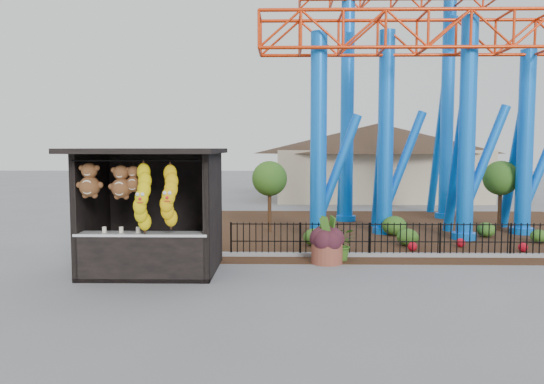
{
  "coord_description": "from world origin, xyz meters",
  "views": [
    {
      "loc": [
        0.29,
        -12.08,
        3.14
      ],
      "look_at": [
        0.01,
        1.5,
        2.0
      ],
      "focal_mm": 35.0,
      "sensor_mm": 36.0,
      "label": 1
    }
  ],
  "objects_px": {
    "roller_coaster": "(412,59)",
    "potted_plant": "(342,244)",
    "terracotta_planter": "(327,253)",
    "prize_booth": "(149,213)"
  },
  "relations": [
    {
      "from": "prize_booth",
      "to": "roller_coaster",
      "type": "xyz_separation_m",
      "value": [
        8.13,
        7.33,
        4.91
      ]
    },
    {
      "from": "terracotta_planter",
      "to": "prize_booth",
      "type": "bearing_deg",
      "value": -164.41
    },
    {
      "from": "prize_booth",
      "to": "potted_plant",
      "type": "relative_size",
      "value": 3.74
    },
    {
      "from": "terracotta_planter",
      "to": "potted_plant",
      "type": "bearing_deg",
      "value": 40.38
    },
    {
      "from": "prize_booth",
      "to": "roller_coaster",
      "type": "bearing_deg",
      "value": 42.03
    },
    {
      "from": "roller_coaster",
      "to": "terracotta_planter",
      "type": "distance_m",
      "value": 9.38
    },
    {
      "from": "prize_booth",
      "to": "roller_coaster",
      "type": "distance_m",
      "value": 12.0
    },
    {
      "from": "roller_coaster",
      "to": "potted_plant",
      "type": "distance_m",
      "value": 8.85
    },
    {
      "from": "roller_coaster",
      "to": "terracotta_planter",
      "type": "height_order",
      "value": "roller_coaster"
    },
    {
      "from": "roller_coaster",
      "to": "prize_booth",
      "type": "bearing_deg",
      "value": -137.97
    }
  ]
}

